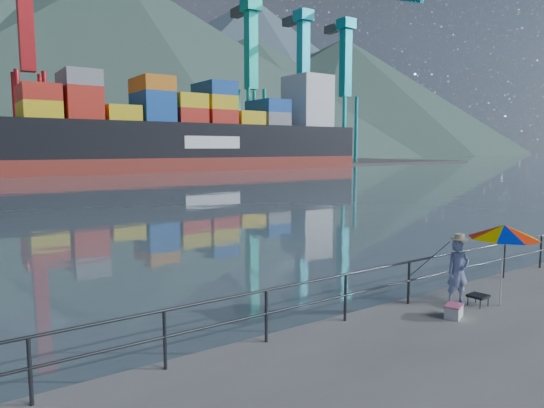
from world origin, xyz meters
The scene contains 11 objects.
far_dock centered at (10.00, 93.00, 0.00)m, with size 200.00×40.00×0.40m, color #514F4C.
guardrail centered at (0.00, 1.70, 0.52)m, with size 22.00×0.06×1.03m.
mountains centered at (38.82, 207.75, 35.55)m, with size 600.00×332.80×80.00m.
port_cranes centered at (31.00, 84.00, 16.00)m, with size 116.00×28.00×38.40m.
container_stacks centered at (35.62, 93.32, 2.91)m, with size 58.00×8.40×7.80m.
fisherman centered at (1.98, 1.08, 0.75)m, with size 0.55×0.36×1.51m, color navy.
beach_umbrella centered at (2.64, 0.40, 1.73)m, with size 1.98×1.98×1.90m.
folding_stool centered at (2.20, 0.68, 0.14)m, with size 0.43×0.43×0.26m.
cooler_bag centered at (1.06, 0.52, 0.13)m, with size 0.44×0.30×0.26m, color silver.
fishing_rod centered at (1.86, 1.83, 0.00)m, with size 0.02×0.02×2.25m, color black.
container_ship centered at (30.79, 70.86, 5.81)m, with size 62.35×10.39×18.10m.
Camera 1 is at (-7.85, -5.59, 3.64)m, focal length 32.00 mm.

